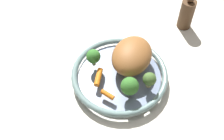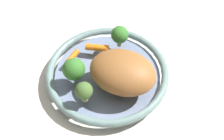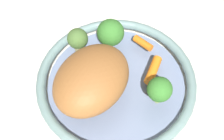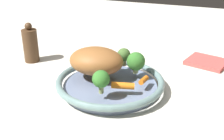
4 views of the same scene
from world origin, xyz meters
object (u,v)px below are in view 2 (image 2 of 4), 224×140
Objects in this scene: broccoli_floret_mid at (84,91)px; serving_bowl at (107,74)px; broccoli_floret_edge at (74,69)px; baby_carrot_left at (73,57)px; broccoli_floret_small at (120,35)px; roast_chicken_piece at (123,72)px; baby_carrot_near_rim at (97,48)px.

serving_bowl is at bearing 86.17° from broccoli_floret_mid.
broccoli_floret_edge reaches higher than broccoli_floret_mid.
broccoli_floret_mid is 0.07m from broccoli_floret_edge.
broccoli_floret_small reaches higher than baby_carrot_left.
baby_carrot_left is 0.77× the size of broccoli_floret_mid.
roast_chicken_piece reaches higher than baby_carrot_left.
broccoli_floret_small is at bearing 47.49° from baby_carrot_left.
roast_chicken_piece reaches higher than baby_carrot_near_rim.
serving_bowl is 5.57× the size of broccoli_floret_mid.
broccoli_floret_mid is (0.05, -0.16, 0.03)m from baby_carrot_near_rim.
serving_bowl is at bearing -41.45° from baby_carrot_near_rim.
baby_carrot_left is 0.69× the size of broccoli_floret_small.
broccoli_floret_edge is at bearing -108.12° from broccoli_floret_small.
roast_chicken_piece reaches higher than broccoli_floret_mid.
broccoli_floret_edge is (-0.00, -0.11, 0.03)m from baby_carrot_near_rim.
broccoli_floret_mid reaches higher than baby_carrot_near_rim.
broccoli_floret_edge reaches higher than baby_carrot_left.
baby_carrot_near_rim is (-0.06, 0.05, 0.03)m from serving_bowl.
broccoli_floret_edge is at bearing -158.47° from roast_chicken_piece.
roast_chicken_piece reaches higher than serving_bowl.
serving_bowl is 1.95× the size of roast_chicken_piece.
roast_chicken_piece is 0.12m from broccoli_floret_edge.
baby_carrot_near_rim reaches higher than serving_bowl.
broccoli_floret_edge is at bearing 140.74° from broccoli_floret_mid.
roast_chicken_piece is 3.68× the size of baby_carrot_left.
broccoli_floret_mid is at bearing -93.83° from serving_bowl.
roast_chicken_piece is 0.13m from baby_carrot_near_rim.
broccoli_floret_edge is at bearing -53.99° from baby_carrot_left.
broccoli_floret_small is at bearing 90.61° from broccoli_floret_mid.
baby_carrot_left reaches higher than serving_bowl.
serving_bowl is 0.12m from broccoli_floret_mid.
broccoli_floret_small reaches higher than baby_carrot_near_rim.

